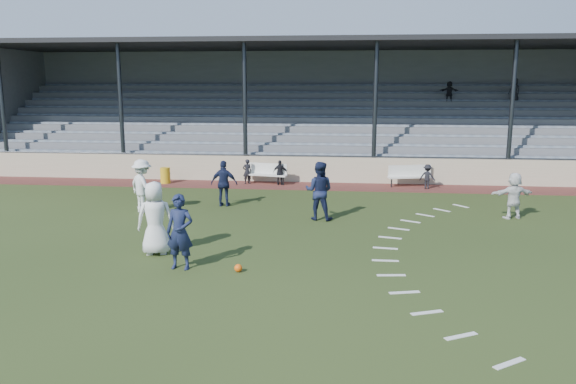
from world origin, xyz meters
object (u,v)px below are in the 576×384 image
Objects in this scene: football at (238,268)px; player_navy_lead at (180,232)px; trash_bin at (165,175)px; player_white_lead at (155,218)px; bench_left at (266,172)px; bench_right at (410,174)px.

football is 0.10× the size of player_navy_lead.
player_white_lead reaches higher than trash_bin.
bench_left and bench_right have the same top height.
player_white_lead reaches higher than bench_left.
player_navy_lead is (-1.49, 0.09, 0.86)m from football.
player_white_lead is (-7.94, -10.95, 0.42)m from bench_right.
bench_right reaches higher than trash_bin.
player_navy_lead is at bearing -135.05° from bench_right.
player_white_lead reaches higher than football.
trash_bin is at bearing 166.95° from bench_right.
bench_left is 6.50m from bench_right.
trash_bin is 3.66× the size of football.
bench_right is 10.23× the size of football.
player_navy_lead reaches higher than trash_bin.
player_white_lead reaches higher than bench_right.
player_white_lead is at bearing -141.22° from bench_right.
bench_right is 1.01× the size of player_white_lead.
trash_bin is 0.36× the size of player_white_lead.
bench_left is 10.25× the size of football.
player_navy_lead is (-6.91, -12.09, 0.37)m from bench_right.
player_white_lead reaches higher than player_navy_lead.
bench_right is at bearing 65.99° from football.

